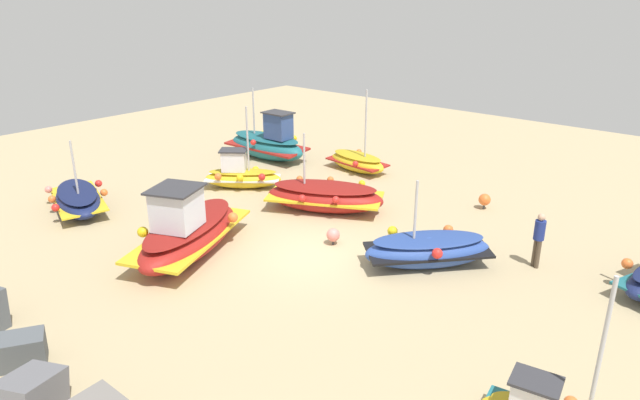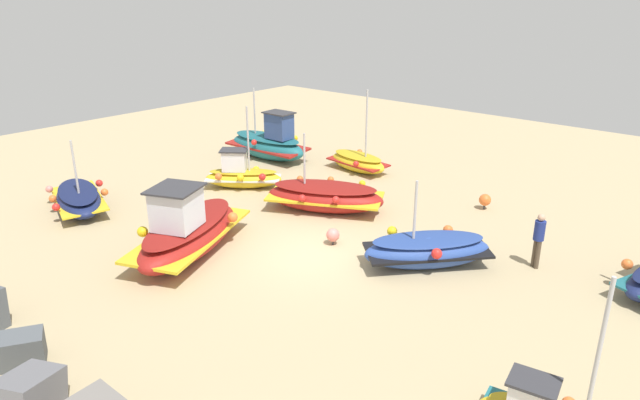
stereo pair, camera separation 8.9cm
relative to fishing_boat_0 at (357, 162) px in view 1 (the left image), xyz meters
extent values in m
plane|color=tan|center=(-4.15, 8.01, -0.44)|extent=(47.64, 47.64, 0.00)
ellipsoid|color=gold|center=(0.00, 0.00, -0.05)|extent=(3.24, 1.56, 0.86)
cube|color=maroon|center=(0.00, 0.00, -0.01)|extent=(3.11, 1.56, 0.13)
ellipsoid|color=gold|center=(0.00, 0.00, 0.28)|extent=(2.85, 1.35, 0.18)
cylinder|color=#B7B7BC|center=(-0.47, 0.05, 1.87)|extent=(0.08, 0.08, 3.04)
sphere|color=red|center=(-0.46, 0.75, 0.16)|extent=(0.26, 0.26, 0.26)
sphere|color=orange|center=(0.47, -0.75, 0.23)|extent=(0.26, 0.26, 0.26)
ellipsoid|color=#2D4C9E|center=(-7.41, 6.28, 0.02)|extent=(3.62, 3.85, 1.03)
cube|color=black|center=(-7.41, 6.28, 0.07)|extent=(3.51, 3.73, 0.17)
ellipsoid|color=navy|center=(-7.41, 6.28, 0.42)|extent=(3.15, 3.36, 0.23)
cylinder|color=#B7B7BC|center=(-7.11, 6.63, 1.40)|extent=(0.08, 0.08, 1.82)
sphere|color=yellow|center=(-6.22, 6.44, 0.41)|extent=(0.32, 0.32, 0.32)
sphere|color=red|center=(-8.01, 6.80, 0.33)|extent=(0.32, 0.32, 0.32)
sphere|color=orange|center=(-7.42, 5.07, 0.34)|extent=(0.32, 0.32, 0.32)
ellipsoid|color=maroon|center=(-2.07, 4.79, 0.06)|extent=(4.79, 3.60, 1.07)
cube|color=gold|center=(-2.07, 4.79, 0.11)|extent=(4.65, 3.55, 0.14)
ellipsoid|color=maroon|center=(-2.07, 4.79, 0.49)|extent=(4.21, 3.15, 0.21)
cylinder|color=#B7B7BC|center=(-1.36, 5.15, 1.55)|extent=(0.08, 0.08, 1.95)
sphere|color=orange|center=(-0.51, 4.50, 0.40)|extent=(0.27, 0.27, 0.27)
sphere|color=red|center=(-1.95, 5.94, 0.34)|extent=(0.27, 0.27, 0.27)
sphere|color=orange|center=(-1.63, 3.93, 0.47)|extent=(0.27, 0.27, 0.27)
sphere|color=red|center=(-3.07, 5.37, 0.38)|extent=(0.27, 0.27, 0.27)
sphere|color=yellow|center=(-2.75, 3.36, 0.41)|extent=(0.27, 0.27, 0.27)
ellipsoid|color=gold|center=(2.27, 5.03, -0.06)|extent=(3.24, 2.91, 0.78)
cube|color=white|center=(2.27, 5.03, -0.03)|extent=(3.16, 2.85, 0.08)
ellipsoid|color=gold|center=(2.27, 5.03, 0.25)|extent=(2.85, 2.55, 0.14)
cube|color=white|center=(2.54, 5.24, 0.74)|extent=(1.21, 1.17, 0.85)
cube|color=#333338|center=(2.54, 5.24, 1.19)|extent=(1.40, 1.35, 0.06)
cylinder|color=#B7B7BC|center=(2.06, 4.86, 1.68)|extent=(0.08, 0.08, 2.72)
sphere|color=red|center=(1.14, 4.99, 0.26)|extent=(0.29, 0.29, 0.29)
sphere|color=yellow|center=(2.34, 4.22, 0.15)|extent=(0.29, 0.29, 0.29)
sphere|color=yellow|center=(1.85, 5.56, 0.21)|extent=(0.29, 0.29, 0.29)
sphere|color=orange|center=(3.05, 4.79, 0.21)|extent=(0.29, 0.29, 0.29)
sphere|color=orange|center=(2.56, 6.13, 0.25)|extent=(0.29, 0.29, 0.29)
ellipsoid|color=navy|center=(5.12, 10.87, -0.05)|extent=(4.23, 2.79, 0.86)
cube|color=gold|center=(5.12, 10.87, -0.01)|extent=(4.09, 2.77, 0.13)
ellipsoid|color=#151E45|center=(5.12, 10.87, 0.28)|extent=(3.71, 2.44, 0.19)
cylinder|color=#B7B7BC|center=(4.72, 11.01, 1.36)|extent=(0.08, 0.08, 2.02)
sphere|color=red|center=(4.37, 12.07, 0.18)|extent=(0.28, 0.28, 0.28)
sphere|color=orange|center=(4.31, 10.22, 0.27)|extent=(0.28, 0.28, 0.28)
sphere|color=orange|center=(5.41, 11.71, 0.15)|extent=(0.28, 0.28, 0.28)
sphere|color=red|center=(5.34, 9.86, 0.30)|extent=(0.28, 0.28, 0.28)
sphere|color=#EA7F75|center=(6.45, 11.34, 0.19)|extent=(0.28, 0.28, 0.28)
sphere|color=orange|center=(-12.35, 3.93, 0.33)|extent=(0.31, 0.31, 0.31)
ellipsoid|color=#1E6670|center=(4.69, 1.27, 0.13)|extent=(4.63, 1.79, 1.27)
cube|color=maroon|center=(4.69, 1.27, 0.19)|extent=(4.45, 1.77, 0.21)
ellipsoid|color=#1A565F|center=(4.69, 1.27, 0.62)|extent=(4.08, 1.51, 0.29)
cube|color=#2D4784|center=(3.84, 1.24, 1.32)|extent=(1.22, 0.91, 1.22)
cube|color=#333338|center=(3.84, 1.24, 1.96)|extent=(1.41, 1.05, 0.06)
cylinder|color=#B7B7BC|center=(5.48, 1.29, 1.84)|extent=(0.08, 0.08, 2.26)
sphere|color=yellow|center=(5.79, 0.42, 0.50)|extent=(0.28, 0.28, 0.28)
sphere|color=red|center=(4.66, 2.16, 0.55)|extent=(0.28, 0.28, 0.28)
sphere|color=yellow|center=(3.65, 0.34, 0.58)|extent=(0.28, 0.28, 0.28)
ellipsoid|color=maroon|center=(-1.18, 10.41, 0.11)|extent=(3.82, 5.47, 1.15)
cube|color=gold|center=(-1.18, 10.41, 0.17)|extent=(3.79, 5.31, 0.12)
ellipsoid|color=maroon|center=(-1.18, 10.41, 0.58)|extent=(3.35, 4.81, 0.20)
cube|color=silver|center=(-1.42, 10.95, 1.28)|extent=(1.60, 1.64, 1.22)
cube|color=#333338|center=(-1.42, 10.95, 1.92)|extent=(1.86, 1.91, 0.06)
sphere|color=orange|center=(-1.82, 9.15, 0.54)|extent=(0.34, 0.34, 0.34)
sphere|color=yellow|center=(-0.53, 11.66, 0.50)|extent=(0.34, 0.34, 0.34)
cube|color=white|center=(-12.47, 11.09, 0.40)|extent=(0.86, 0.75, 0.56)
cube|color=#333338|center=(-12.47, 11.09, 0.71)|extent=(1.00, 0.86, 0.06)
cylinder|color=#B7B7BC|center=(-13.39, 10.94, 1.64)|extent=(0.08, 0.08, 3.03)
cylinder|color=brown|center=(-9.89, 4.17, 0.01)|extent=(0.14, 0.14, 0.91)
cylinder|color=brown|center=(-10.02, 4.27, 0.01)|extent=(0.14, 0.14, 0.91)
cylinder|color=navy|center=(-9.96, 4.22, 0.77)|extent=(0.32, 0.32, 0.61)
sphere|color=tan|center=(-9.96, 4.22, 1.18)|extent=(0.22, 0.22, 0.22)
cube|color=slate|center=(-4.82, 17.05, 0.00)|extent=(1.37, 1.59, 1.10)
cube|color=#4C5156|center=(-3.04, 16.47, -0.06)|extent=(1.09, 1.19, 0.88)
cylinder|color=#3F3F42|center=(-4.28, 6.99, -0.38)|extent=(0.08, 0.08, 0.12)
sphere|color=#EA7F75|center=(-4.28, 6.99, -0.10)|extent=(0.45, 0.45, 0.45)
cylinder|color=#3F3F42|center=(-6.64, 0.71, -0.37)|extent=(0.08, 0.08, 0.15)
sphere|color=orange|center=(-6.64, 0.71, -0.06)|extent=(0.46, 0.46, 0.46)
camera|label=1|loc=(-15.01, 20.22, 7.50)|focal=31.75mm
camera|label=2|loc=(-15.08, 20.16, 7.50)|focal=31.75mm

